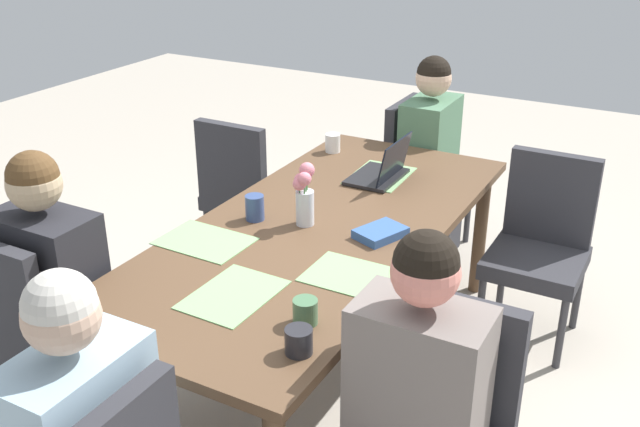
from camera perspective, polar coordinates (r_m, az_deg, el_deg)
The scene contains 21 objects.
ground_plane at distance 3.48m, azimuth -0.00°, elevation -11.89°, with size 10.00×10.00×0.00m, color #B2A899.
dining_table at distance 3.13m, azimuth -0.00°, elevation -2.00°, with size 2.23×0.98×0.74m.
chair_far_left_mid at distance 3.07m, azimuth -21.53°, elevation -8.02°, with size 0.44×0.44×0.90m.
person_far_left_mid at distance 3.06m, azimuth -19.82°, elevation -7.30°, with size 0.36×0.40×1.19m.
chair_near_left_far at distance 2.43m, azimuth 9.41°, elevation -15.92°, with size 0.44×0.44×0.90m.
person_near_left_far at distance 2.38m, azimuth 7.41°, elevation -16.08°, with size 0.36×0.40×1.19m.
chair_head_right_right_near at distance 4.40m, azimuth 7.73°, elevation 3.43°, with size 0.44×0.44×0.90m.
person_head_right_right_near at distance 4.31m, azimuth 8.38°, elevation 3.34°, with size 0.40×0.36×1.19m.
chair_far_right_mid at distance 4.11m, azimuth -5.90°, elevation 2.02°, with size 0.44×0.44×0.90m.
chair_near_right_far at distance 3.66m, azimuth 16.85°, elevation -1.97°, with size 0.44×0.44×0.90m.
flower_vase at distance 3.04m, azimuth -1.23°, elevation 1.63°, with size 0.10×0.09×0.27m.
placemat_head_left_left_near at distance 2.60m, azimuth -6.77°, elevation -6.29°, with size 0.36×0.26×0.00m, color #7FAD70.
placemat_far_left_mid at distance 2.99m, azimuth -8.96°, elevation -2.13°, with size 0.36×0.26×0.00m, color #7FAD70.
placemat_near_left_far at distance 2.70m, azimuth 2.74°, elevation -4.94°, with size 0.36×0.26×0.00m, color #7FAD70.
placemat_head_right_right_near at distance 3.62m, azimuth 4.68°, elevation 2.95°, with size 0.36×0.26×0.00m, color #7FAD70.
laptop_head_right_right_near at distance 3.56m, azimuth 4.84°, elevation 3.29°, with size 0.32×0.22×0.21m.
coffee_mug_near_left at distance 3.93m, azimuth 1.00°, elevation 5.52°, with size 0.08×0.08×0.10m, color white.
coffee_mug_near_right at distance 2.41m, azimuth -1.15°, elevation -7.64°, with size 0.08×0.08×0.09m, color #47704C.
coffee_mug_centre_left at distance 3.13m, azimuth -5.10°, elevation 0.46°, with size 0.08×0.08×0.11m, color #33477A.
coffee_mug_centre_right at distance 2.27m, azimuth -1.67°, elevation -9.89°, with size 0.09×0.09×0.08m, color #232328.
book_red_cover at distance 2.99m, azimuth 4.74°, elevation -1.51°, with size 0.20×0.14×0.04m, color #335693.
Camera 1 is at (-2.46, -1.34, 2.07)m, focal length 41.09 mm.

